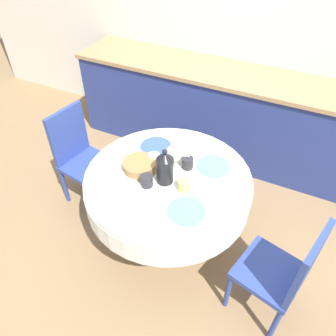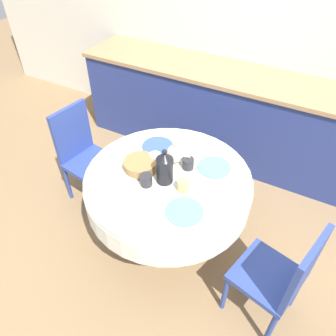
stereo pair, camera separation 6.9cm
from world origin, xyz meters
TOP-DOWN VIEW (x-y plane):
  - ground_plane at (0.00, 0.00)m, footprint 12.00×12.00m
  - wall_back at (0.00, 1.72)m, footprint 7.00×0.05m
  - kitchen_counter at (0.00, 1.38)m, footprint 3.24×0.64m
  - dining_table at (0.00, 0.00)m, footprint 1.22×1.22m
  - chair_left at (0.93, -0.23)m, footprint 0.49×0.49m
  - chair_right at (-0.94, 0.14)m, footprint 0.46×0.46m
  - plate_near_left at (-0.27, -0.22)m, footprint 0.25×0.25m
  - cup_near_left at (-0.09, -0.15)m, footprint 0.09×0.09m
  - plate_near_right at (0.25, -0.25)m, footprint 0.25×0.25m
  - cup_near_right at (0.16, -0.07)m, footprint 0.09×0.09m
  - plate_far_left at (-0.24, 0.26)m, footprint 0.25×0.25m
  - cup_far_left at (-0.15, 0.08)m, footprint 0.09×0.09m
  - plate_far_right at (0.26, 0.24)m, footprint 0.25×0.25m
  - cup_far_right at (0.09, 0.15)m, footprint 0.09×0.09m
  - coffee_carafe at (-0.00, -0.05)m, footprint 0.12×0.12m
  - teapot at (-0.03, 0.17)m, footprint 0.19×0.14m
  - bread_basket at (-0.22, -0.03)m, footprint 0.24×0.24m

SIDE VIEW (x-z plane):
  - ground_plane at x=0.00m, z-range 0.00..0.00m
  - kitchen_counter at x=0.00m, z-range 0.00..0.95m
  - chair_left at x=0.93m, z-range 0.04..0.96m
  - chair_right at x=-0.94m, z-range 0.04..0.96m
  - dining_table at x=0.00m, z-range 0.24..0.98m
  - plate_near_left at x=-0.27m, z-range 0.74..0.75m
  - plate_near_right at x=0.25m, z-range 0.74..0.75m
  - plate_far_left at x=-0.24m, z-range 0.74..0.75m
  - plate_far_right at x=0.26m, z-range 0.74..0.75m
  - bread_basket at x=-0.22m, z-range 0.74..0.82m
  - cup_near_left at x=-0.09m, z-range 0.74..0.83m
  - cup_near_right at x=0.16m, z-range 0.74..0.83m
  - cup_far_left at x=-0.15m, z-range 0.74..0.83m
  - cup_far_right at x=0.09m, z-range 0.74..0.83m
  - teapot at x=-0.03m, z-range 0.73..0.91m
  - coffee_carafe at x=0.00m, z-range 0.72..1.00m
  - wall_back at x=0.00m, z-range 0.00..2.60m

